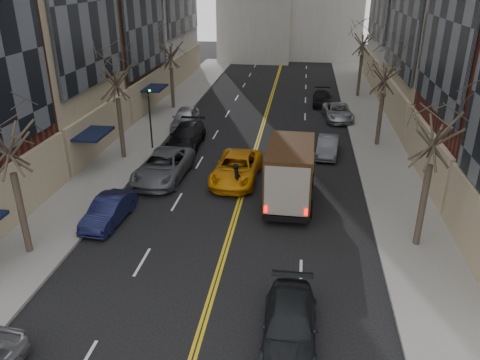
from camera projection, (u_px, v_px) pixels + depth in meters
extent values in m
cube|color=slate|center=(152.00, 127.00, 38.57)|extent=(4.00, 66.00, 0.15)
cube|color=slate|center=(376.00, 136.00, 36.38)|extent=(4.00, 66.00, 0.15)
cube|color=black|center=(91.00, 134.00, 29.60)|extent=(2.00, 3.00, 0.15)
cube|color=black|center=(80.00, 149.00, 30.14)|extent=(0.20, 3.00, 2.50)
cube|color=black|center=(153.00, 88.00, 41.37)|extent=(2.00, 3.00, 0.15)
cube|color=black|center=(144.00, 99.00, 41.91)|extent=(0.20, 3.00, 2.50)
cylinder|color=#382D23|center=(22.00, 213.00, 20.53)|extent=(0.30, 0.30, 3.83)
cylinder|color=#382D23|center=(121.00, 128.00, 31.36)|extent=(0.30, 0.30, 4.05)
cylinder|color=#382D23|center=(172.00, 88.00, 43.20)|extent=(0.30, 0.30, 3.69)
cylinder|color=#382D23|center=(423.00, 206.00, 21.08)|extent=(0.30, 0.30, 3.96)
cylinder|color=#382D23|center=(380.00, 119.00, 33.79)|extent=(0.30, 0.30, 3.78)
cylinder|color=#382D23|center=(360.00, 75.00, 47.30)|extent=(0.30, 0.30, 4.14)
cylinder|color=black|center=(150.00, 122.00, 33.05)|extent=(0.12, 0.12, 3.80)
imported|color=black|center=(148.00, 89.00, 32.09)|extent=(0.15, 0.18, 0.90)
sphere|color=#0CE526|center=(150.00, 91.00, 32.01)|extent=(0.14, 0.14, 0.14)
cube|color=black|center=(289.00, 192.00, 26.02)|extent=(2.34, 6.44, 0.30)
cube|color=black|center=(292.00, 160.00, 27.73)|extent=(2.39, 1.75, 2.10)
cube|color=black|center=(290.00, 172.00, 24.94)|extent=(2.51, 4.95, 3.00)
cube|color=black|center=(285.00, 219.00, 23.24)|extent=(2.30, 0.23, 0.30)
cube|color=red|center=(266.00, 209.00, 23.19)|extent=(0.18, 0.06, 0.35)
cube|color=red|center=(306.00, 212.00, 22.90)|extent=(0.18, 0.06, 0.35)
cube|color=gold|center=(267.00, 160.00, 24.91)|extent=(0.06, 0.90, 0.90)
cube|color=gold|center=(313.00, 163.00, 24.56)|extent=(0.06, 0.90, 0.90)
cylinder|color=black|center=(272.00, 177.00, 28.11)|extent=(0.30, 0.97, 0.96)
cylinder|color=black|center=(311.00, 180.00, 27.77)|extent=(0.30, 0.97, 0.96)
cylinder|color=black|center=(265.00, 206.00, 24.68)|extent=(0.30, 0.97, 0.96)
cylinder|color=black|center=(310.00, 209.00, 24.35)|extent=(0.30, 0.97, 0.96)
imported|color=black|center=(289.00, 325.00, 16.03)|extent=(1.89, 4.65, 1.35)
cube|color=black|center=(291.00, 300.00, 16.43)|extent=(0.13, 0.04, 0.09)
cube|color=blue|center=(291.00, 301.00, 16.40)|extent=(0.10, 0.01, 0.06)
imported|color=orange|center=(237.00, 168.00, 28.60)|extent=(2.88, 5.79, 1.58)
imported|color=black|center=(237.00, 179.00, 26.79)|extent=(0.55, 0.74, 1.86)
imported|color=black|center=(109.00, 211.00, 23.76)|extent=(1.70, 4.16, 1.34)
imported|color=#55585D|center=(164.00, 166.00, 28.82)|extent=(2.99, 5.99, 1.63)
imported|color=black|center=(186.00, 136.00, 34.20)|extent=(2.32, 5.48, 1.58)
imported|color=#A1A3A8|center=(185.00, 118.00, 38.49)|extent=(2.08, 4.75, 1.59)
imported|color=#4F5157|center=(328.00, 146.00, 32.61)|extent=(1.77, 4.08, 1.30)
imported|color=#9A9BA1|center=(338.00, 112.00, 40.52)|extent=(2.70, 5.09, 1.36)
imported|color=black|center=(322.00, 98.00, 45.14)|extent=(1.94, 4.55, 1.31)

